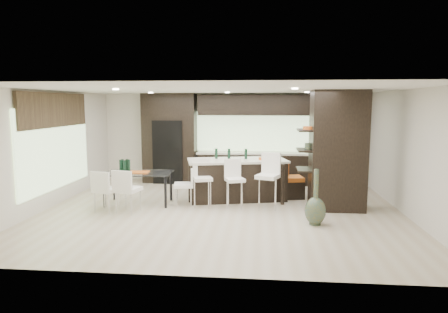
# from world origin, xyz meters

# --- Properties ---
(ground) EXTENTS (8.00, 8.00, 0.00)m
(ground) POSITION_xyz_m (0.00, 0.00, 0.00)
(ground) COLOR #C1B094
(ground) RESTS_ON ground
(back_wall) EXTENTS (8.00, 0.02, 2.70)m
(back_wall) POSITION_xyz_m (0.00, 3.50, 1.35)
(back_wall) COLOR silver
(back_wall) RESTS_ON ground
(left_wall) EXTENTS (0.02, 7.00, 2.70)m
(left_wall) POSITION_xyz_m (-4.00, 0.00, 1.35)
(left_wall) COLOR silver
(left_wall) RESTS_ON ground
(right_wall) EXTENTS (0.02, 7.00, 2.70)m
(right_wall) POSITION_xyz_m (4.00, 0.00, 1.35)
(right_wall) COLOR silver
(right_wall) RESTS_ON ground
(ceiling) EXTENTS (8.00, 7.00, 0.02)m
(ceiling) POSITION_xyz_m (0.00, 0.00, 2.70)
(ceiling) COLOR white
(ceiling) RESTS_ON ground
(window_left) EXTENTS (0.04, 3.20, 1.90)m
(window_left) POSITION_xyz_m (-3.96, 0.20, 1.35)
(window_left) COLOR #B2D199
(window_left) RESTS_ON left_wall
(window_back) EXTENTS (3.40, 0.04, 1.20)m
(window_back) POSITION_xyz_m (0.60, 3.46, 1.55)
(window_back) COLOR #B2D199
(window_back) RESTS_ON back_wall
(stone_accent) EXTENTS (0.08, 3.00, 0.80)m
(stone_accent) POSITION_xyz_m (-3.93, 0.20, 2.25)
(stone_accent) COLOR brown
(stone_accent) RESTS_ON left_wall
(ceiling_spots) EXTENTS (4.00, 3.00, 0.02)m
(ceiling_spots) POSITION_xyz_m (0.00, 0.25, 2.68)
(ceiling_spots) COLOR white
(ceiling_spots) RESTS_ON ceiling
(back_cabinetry) EXTENTS (6.80, 0.68, 2.70)m
(back_cabinetry) POSITION_xyz_m (0.50, 3.17, 1.35)
(back_cabinetry) COLOR black
(back_cabinetry) RESTS_ON ground
(refrigerator) EXTENTS (0.90, 0.68, 1.90)m
(refrigerator) POSITION_xyz_m (-1.90, 3.12, 0.95)
(refrigerator) COLOR black
(refrigerator) RESTS_ON ground
(partition_column) EXTENTS (1.20, 0.80, 2.70)m
(partition_column) POSITION_xyz_m (2.60, 0.40, 1.35)
(partition_column) COLOR black
(partition_column) RESTS_ON ground
(kitchen_island) EXTENTS (2.62, 1.58, 1.02)m
(kitchen_island) POSITION_xyz_m (0.28, 1.09, 0.51)
(kitchen_island) COLOR black
(kitchen_island) RESTS_ON ground
(stool_left) EXTENTS (0.51, 0.51, 0.92)m
(stool_left) POSITION_xyz_m (-0.47, 0.26, 0.46)
(stool_left) COLOR white
(stool_left) RESTS_ON ground
(stool_mid) EXTENTS (0.52, 0.52, 0.90)m
(stool_mid) POSITION_xyz_m (0.28, 0.27, 0.45)
(stool_mid) COLOR white
(stool_mid) RESTS_ON ground
(stool_right) EXTENTS (0.59, 0.59, 1.03)m
(stool_right) POSITION_xyz_m (1.03, 0.24, 0.52)
(stool_right) COLOR white
(stool_right) RESTS_ON ground
(bench) EXTENTS (1.52, 0.83, 0.55)m
(bench) POSITION_xyz_m (1.23, 1.31, 0.28)
(bench) COLOR black
(bench) RESTS_ON ground
(floor_vase) EXTENTS (0.46, 0.46, 1.13)m
(floor_vase) POSITION_xyz_m (1.97, -0.90, 0.56)
(floor_vase) COLOR #414F37
(floor_vase) RESTS_ON ground
(dining_table) EXTENTS (1.64, 0.98, 0.76)m
(dining_table) POSITION_xyz_m (-2.04, 0.41, 0.38)
(dining_table) COLOR white
(dining_table) RESTS_ON ground
(chair_near) EXTENTS (0.59, 0.59, 0.90)m
(chair_near) POSITION_xyz_m (-2.04, -0.36, 0.45)
(chair_near) COLOR white
(chair_near) RESTS_ON ground
(chair_far) EXTENTS (0.57, 0.57, 0.87)m
(chair_far) POSITION_xyz_m (-2.54, -0.35, 0.43)
(chair_far) COLOR white
(chair_far) RESTS_ON ground
(chair_end) EXTENTS (0.51, 0.51, 0.83)m
(chair_end) POSITION_xyz_m (-0.94, 0.41, 0.42)
(chair_end) COLOR white
(chair_end) RESTS_ON ground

